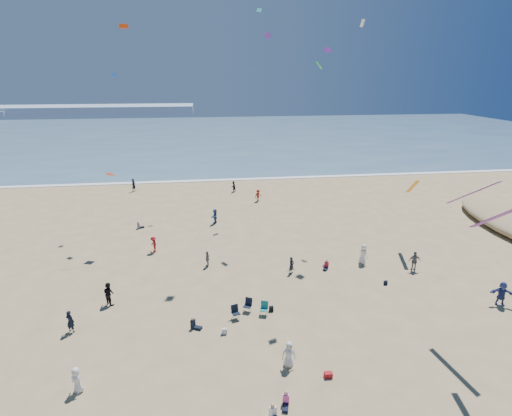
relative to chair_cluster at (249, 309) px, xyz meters
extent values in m
plane|color=tan|center=(-1.33, -6.63, -0.50)|extent=(220.00, 220.00, 0.00)
cube|color=#476B84|center=(-1.33, 88.37, -0.47)|extent=(220.00, 100.00, 0.06)
cube|color=white|center=(-1.33, 38.37, -0.46)|extent=(220.00, 1.20, 0.08)
cube|color=#7A8EA8|center=(-61.33, 163.37, 1.10)|extent=(110.00, 20.00, 3.20)
imported|color=gray|center=(-2.77, 8.05, 0.23)|extent=(0.55, 0.92, 1.47)
imported|color=white|center=(-9.96, -5.89, 0.26)|extent=(0.86, 0.86, 1.51)
imported|color=#A9181D|center=(-7.81, 11.80, 0.28)|extent=(0.98, 1.16, 1.56)
imported|color=navy|center=(18.61, -1.09, 0.42)|extent=(1.78, 1.15, 1.84)
imported|color=black|center=(-12.94, 33.66, 0.44)|extent=(0.76, 0.82, 1.89)
imported|color=black|center=(-10.10, 2.86, 0.38)|extent=(1.08, 1.06, 1.75)
imported|color=silver|center=(1.67, -5.46, 0.32)|extent=(0.85, 0.60, 1.63)
imported|color=white|center=(11.11, 6.78, 0.42)|extent=(0.91, 1.06, 1.84)
imported|color=black|center=(-11.90, -0.33, 0.30)|extent=(0.68, 0.57, 1.59)
imported|color=maroon|center=(4.35, 26.54, 0.29)|extent=(1.18, 1.00, 1.58)
imported|color=black|center=(1.40, 31.39, 0.29)|extent=(0.97, 0.97, 1.58)
imported|color=#39609D|center=(-1.70, 18.86, 0.35)|extent=(0.99, 1.66, 1.71)
imported|color=slate|center=(15.00, 4.89, 0.39)|extent=(1.09, 0.57, 1.77)
imported|color=black|center=(4.34, 5.83, 0.24)|extent=(0.64, 0.61, 1.47)
cube|color=silver|center=(-1.87, -1.90, -0.30)|extent=(0.35, 0.20, 0.40)
cube|color=black|center=(1.64, 0.30, -0.31)|extent=(0.30, 0.22, 0.38)
cube|color=#A6171C|center=(3.70, -6.65, -0.35)|extent=(0.45, 0.30, 0.30)
cube|color=black|center=(11.50, 2.85, -0.33)|extent=(0.28, 0.18, 0.34)
cube|color=#F13906|center=(-9.73, 18.50, 20.07)|extent=(0.87, 0.39, 0.42)
cube|color=#2DC8DB|center=(4.37, 26.11, 22.74)|extent=(0.73, 0.63, 0.34)
cube|color=#762396|center=(9.30, 14.85, 17.90)|extent=(0.83, 0.56, 0.43)
cube|color=white|center=(13.12, 16.39, 20.43)|extent=(0.60, 0.56, 0.70)
cube|color=blue|center=(-11.18, 18.86, 15.68)|extent=(0.58, 0.53, 0.42)
cube|color=#69229F|center=(3.97, 17.40, 19.31)|extent=(0.58, 0.81, 0.48)
cube|color=green|center=(5.59, 4.62, 16.32)|extent=(0.44, 0.50, 0.49)
cube|color=#DE4A2A|center=(-11.47, 13.58, 6.85)|extent=(0.87, 0.72, 0.38)
cube|color=#6C238C|center=(13.47, -2.82, 8.83)|extent=(0.35, 3.14, 2.21)
cube|color=orange|center=(16.62, 9.58, 5.71)|extent=(0.35, 2.64, 1.87)
cube|color=#68238D|center=(12.08, -6.64, 8.67)|extent=(0.35, 3.30, 2.33)
camera|label=1|loc=(-2.78, -24.24, 15.72)|focal=28.00mm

